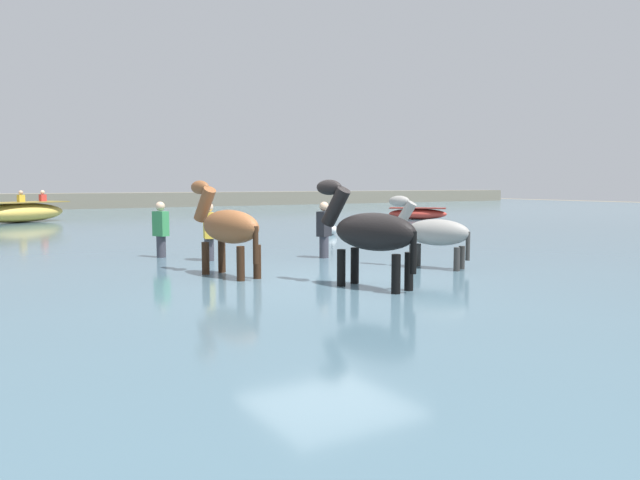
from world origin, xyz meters
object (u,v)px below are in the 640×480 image
at_px(boat_distant_west, 19,212).
at_px(person_onlooker_left, 161,237).
at_px(horse_lead_grey, 434,234).
at_px(horse_flank_chestnut, 228,229).
at_px(person_onlooker_right, 324,237).
at_px(channel_buoy, 332,230).
at_px(boat_far_offshore, 418,214).
at_px(person_spectator_far, 209,239).
at_px(horse_trailing_black, 370,235).

height_order(boat_distant_west, person_onlooker_left, boat_distant_west).
distance_m(horse_lead_grey, horse_flank_chestnut, 3.90).
xyz_separation_m(person_onlooker_right, channel_buoy, (3.38, 4.98, -0.29)).
bearing_deg(horse_flank_chestnut, channel_buoy, 45.62).
relative_size(horse_flank_chestnut, boat_far_offshore, 0.84).
bearing_deg(horse_lead_grey, person_onlooker_left, 131.91).
xyz_separation_m(boat_distant_west, person_onlooker_left, (1.45, -14.97, 0.03)).
xyz_separation_m(horse_flank_chestnut, boat_distant_west, (-1.65, 18.22, -0.39)).
relative_size(boat_distant_west, channel_buoy, 5.94).
height_order(horse_flank_chestnut, person_spectator_far, horse_flank_chestnut).
relative_size(horse_lead_grey, horse_flank_chestnut, 0.86).
height_order(horse_flank_chestnut, boat_distant_west, horse_flank_chestnut).
height_order(horse_trailing_black, person_onlooker_left, horse_trailing_black).
bearing_deg(person_spectator_far, person_onlooker_right, -19.97).
relative_size(horse_lead_grey, horse_trailing_black, 0.86).
bearing_deg(person_onlooker_left, person_onlooker_right, -32.55).
xyz_separation_m(boat_far_offshore, person_onlooker_right, (-11.17, -9.98, 0.20)).
distance_m(horse_flank_chestnut, channel_buoy, 8.86).
height_order(horse_flank_chestnut, person_onlooker_right, horse_flank_chestnut).
distance_m(boat_distant_west, channel_buoy, 14.25).
xyz_separation_m(horse_trailing_black, person_spectator_far, (-0.92, 4.44, -0.37)).
bearing_deg(horse_trailing_black, channel_buoy, 60.91).
bearing_deg(person_spectator_far, person_onlooker_left, 122.71).
relative_size(horse_trailing_black, horse_flank_chestnut, 1.00).
height_order(person_onlooker_right, person_onlooker_left, same).
bearing_deg(boat_far_offshore, person_onlooker_left, -150.36).
xyz_separation_m(person_onlooker_right, person_spectator_far, (-2.31, 0.84, 0.00)).
bearing_deg(horse_flank_chestnut, horse_lead_grey, -16.75).
bearing_deg(person_onlooker_left, boat_far_offshore, 29.64).
relative_size(horse_trailing_black, boat_far_offshore, 0.85).
xyz_separation_m(horse_lead_grey, horse_trailing_black, (-2.32, -1.14, 0.18)).
height_order(person_onlooker_left, channel_buoy, person_onlooker_left).
height_order(horse_lead_grey, person_onlooker_right, horse_lead_grey).
height_order(boat_far_offshore, person_spectator_far, person_spectator_far).
bearing_deg(person_spectator_far, channel_buoy, 36.04).
distance_m(horse_flank_chestnut, boat_far_offshore, 17.98).
bearing_deg(channel_buoy, horse_flank_chestnut, -134.38).
height_order(boat_far_offshore, channel_buoy, channel_buoy).
xyz_separation_m(horse_trailing_black, horse_flank_chestnut, (-1.41, 2.26, -0.00)).
height_order(boat_far_offshore, person_onlooker_right, person_onlooker_right).
distance_m(person_onlooker_left, person_spectator_far, 1.28).
bearing_deg(person_onlooker_left, horse_trailing_black, -73.76).
bearing_deg(channel_buoy, horse_trailing_black, -119.09).
bearing_deg(person_spectator_far, boat_distant_west, 97.61).
bearing_deg(horse_trailing_black, person_onlooker_right, 68.85).
relative_size(person_spectator_far, channel_buoy, 2.29).
height_order(person_onlooker_right, person_spectator_far, same).
height_order(horse_trailing_black, person_onlooker_right, horse_trailing_black).
xyz_separation_m(horse_flank_chestnut, channel_buoy, (6.18, 6.31, -0.66)).
relative_size(horse_flank_chestnut, person_spectator_far, 1.27).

